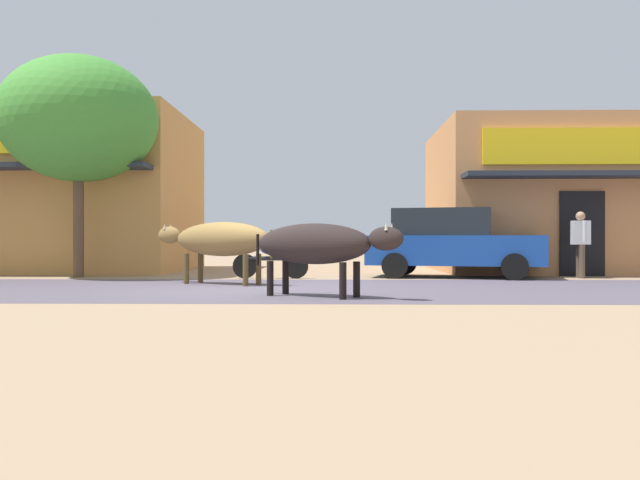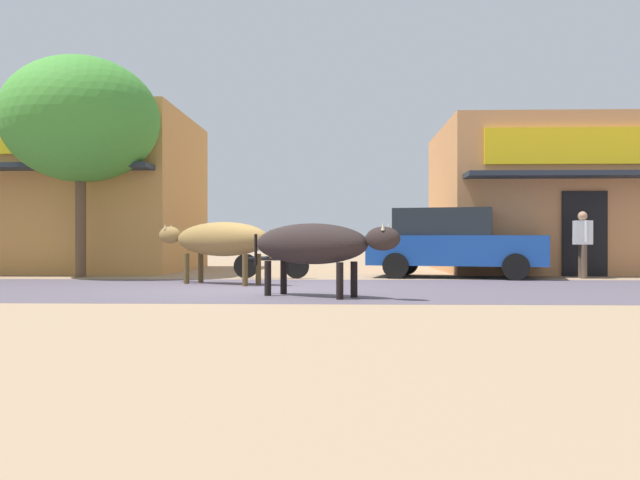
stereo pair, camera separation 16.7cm
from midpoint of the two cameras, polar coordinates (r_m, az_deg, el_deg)
The scene contains 10 objects.
ground at distance 12.46m, azimuth -5.26°, elevation -4.12°, with size 80.00×80.00×0.00m, color #A08262.
asphalt_road at distance 12.46m, azimuth -5.26°, elevation -4.11°, with size 72.00×5.80×0.00m, color #574D5A.
storefront_left_cafe at distance 21.66m, azimuth -22.27°, elevation 3.62°, with size 8.80×6.57×4.52m.
storefront_right_club at distance 20.67m, azimuth 19.32°, elevation 3.24°, with size 6.48×6.57×4.12m.
roadside_tree at distance 17.52m, azimuth -19.23°, elevation 9.52°, with size 3.75×3.75×5.30m.
parked_hatchback_car at distance 16.52m, azimuth 11.41°, elevation -0.18°, with size 4.41×2.70×1.64m.
parked_motorcycle at distance 15.77m, azimuth -3.72°, elevation -1.58°, with size 1.77×0.28×1.04m.
cow_near_brown at distance 13.83m, azimuth -8.13°, elevation 0.03°, with size 2.68×1.67×1.26m.
cow_far_dark at distance 10.66m, azimuth -0.03°, elevation -0.38°, with size 2.47×1.65×1.16m.
pedestrian_by_shop at distance 16.97m, azimuth 21.49°, elevation 0.06°, with size 0.41×0.61×1.56m.
Camera 2 is at (1.66, -12.32, 0.90)m, focal length 38.03 mm.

